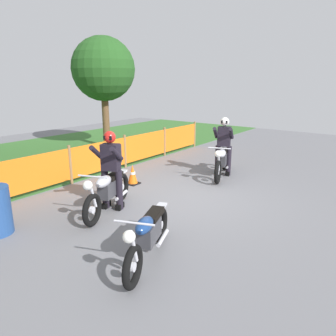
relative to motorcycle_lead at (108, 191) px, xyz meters
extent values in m
cube|color=slate|center=(1.77, -0.71, -0.48)|extent=(24.00, 24.00, 0.02)
cube|color=#386B2D|center=(1.77, 5.79, -0.47)|extent=(24.00, 7.13, 0.01)
cylinder|color=olive|center=(0.73, 2.23, 0.05)|extent=(0.08, 0.08, 1.05)
cylinder|color=olive|center=(2.80, 2.23, 0.05)|extent=(0.08, 0.08, 1.05)
cylinder|color=olive|center=(4.87, 2.23, 0.05)|extent=(0.08, 0.08, 1.05)
cylinder|color=olive|center=(6.94, 2.23, 0.05)|extent=(0.08, 0.08, 1.05)
cube|color=orange|center=(-0.30, 2.23, 0.07)|extent=(1.99, 0.02, 0.85)
cube|color=orange|center=(1.77, 2.23, 0.07)|extent=(1.99, 0.02, 0.85)
cube|color=orange|center=(3.84, 2.23, 0.07)|extent=(1.99, 0.02, 0.85)
cube|color=orange|center=(5.91, 2.23, 0.07)|extent=(1.99, 0.02, 0.85)
cylinder|color=brown|center=(4.71, 5.13, 0.66)|extent=(0.28, 0.28, 2.26)
sphere|color=#23511E|center=(4.71, 5.13, 2.66)|extent=(2.50, 2.50, 2.50)
torus|color=black|center=(-0.64, -0.25, -0.15)|extent=(0.64, 0.34, 0.64)
cylinder|color=silver|center=(-0.64, -0.25, -0.15)|extent=(0.15, 0.11, 0.14)
torus|color=black|center=(0.67, 0.26, -0.15)|extent=(0.64, 0.34, 0.64)
cylinder|color=silver|center=(0.67, 0.26, -0.15)|extent=(0.15, 0.11, 0.14)
cube|color=#38383D|center=(0.06, 0.03, 0.03)|extent=(0.65, 0.45, 0.32)
ellipsoid|color=#B7B7C1|center=(-0.16, -0.06, 0.25)|extent=(0.57, 0.42, 0.22)
cube|color=black|center=(0.29, 0.12, 0.22)|extent=(0.60, 0.41, 0.10)
cube|color=silver|center=(0.67, 0.26, 0.20)|extent=(0.40, 0.28, 0.04)
cylinder|color=silver|center=(-0.59, -0.23, 0.14)|extent=(0.24, 0.14, 0.57)
sphere|color=white|center=(-0.74, -0.29, 0.37)|extent=(0.23, 0.23, 0.18)
cylinder|color=silver|center=(-0.55, -0.21, 0.48)|extent=(0.25, 0.57, 0.03)
cylinder|color=silver|center=(0.39, 0.00, -0.21)|extent=(0.54, 0.27, 0.07)
torus|color=black|center=(3.07, -0.93, -0.15)|extent=(0.65, 0.31, 0.65)
cylinder|color=silver|center=(3.07, -0.93, -0.15)|extent=(0.15, 0.10, 0.14)
torus|color=black|center=(4.41, -0.48, -0.15)|extent=(0.65, 0.31, 0.65)
cylinder|color=silver|center=(4.41, -0.48, -0.15)|extent=(0.15, 0.10, 0.14)
cube|color=#38383D|center=(3.79, -0.69, 0.03)|extent=(0.65, 0.42, 0.32)
ellipsoid|color=#B7B7C1|center=(3.57, -0.77, 0.26)|extent=(0.57, 0.40, 0.22)
cube|color=black|center=(4.02, -0.61, 0.22)|extent=(0.61, 0.39, 0.10)
cube|color=silver|center=(4.41, -0.48, 0.20)|extent=(0.40, 0.27, 0.04)
cylinder|color=silver|center=(3.13, -0.91, 0.14)|extent=(0.24, 0.13, 0.57)
sphere|color=white|center=(2.97, -0.97, 0.38)|extent=(0.23, 0.23, 0.18)
cylinder|color=silver|center=(3.17, -0.90, 0.49)|extent=(0.23, 0.58, 0.03)
cylinder|color=silver|center=(4.12, -0.73, -0.21)|extent=(0.55, 0.25, 0.07)
torus|color=black|center=(-1.56, -2.15, -0.17)|extent=(0.60, 0.32, 0.60)
cylinder|color=silver|center=(-1.56, -2.15, -0.17)|extent=(0.14, 0.10, 0.13)
torus|color=black|center=(-0.34, -1.66, -0.17)|extent=(0.60, 0.32, 0.60)
cylinder|color=silver|center=(-0.34, -1.66, -0.17)|extent=(0.14, 0.10, 0.13)
cube|color=#38383D|center=(-0.91, -1.88, 0.00)|extent=(0.61, 0.42, 0.30)
ellipsoid|color=navy|center=(-1.11, -1.97, 0.21)|extent=(0.54, 0.39, 0.21)
cube|color=black|center=(-0.69, -1.80, 0.18)|extent=(0.57, 0.39, 0.09)
cube|color=silver|center=(-0.34, -1.66, 0.16)|extent=(0.37, 0.27, 0.04)
cylinder|color=silver|center=(-1.51, -2.13, 0.10)|extent=(0.22, 0.13, 0.54)
sphere|color=white|center=(-1.65, -2.18, 0.32)|extent=(0.22, 0.22, 0.17)
cylinder|color=silver|center=(-1.47, -2.11, 0.42)|extent=(0.24, 0.54, 0.03)
cylinder|color=silver|center=(-0.60, -1.90, -0.23)|extent=(0.50, 0.25, 0.07)
cylinder|color=black|center=(0.26, -0.07, -0.04)|extent=(0.19, 0.19, 0.86)
cube|color=black|center=(0.26, -0.07, -0.41)|extent=(0.28, 0.20, 0.12)
cylinder|color=black|center=(0.14, 0.23, -0.04)|extent=(0.19, 0.19, 0.86)
cube|color=black|center=(0.14, 0.23, -0.41)|extent=(0.28, 0.20, 0.12)
cube|color=black|center=(0.20, 0.08, 0.67)|extent=(0.36, 0.42, 0.56)
cylinder|color=black|center=(0.11, -0.19, 0.79)|extent=(0.49, 0.27, 0.38)
cylinder|color=black|center=(-0.05, 0.22, 0.79)|extent=(0.49, 0.27, 0.38)
sphere|color=red|center=(0.20, 0.08, 1.09)|extent=(0.32, 0.32, 0.25)
cube|color=black|center=(0.11, 0.04, 1.09)|extent=(0.09, 0.18, 0.08)
cube|color=#1E232D|center=(0.36, 0.14, 0.71)|extent=(0.25, 0.32, 0.40)
cylinder|color=black|center=(3.98, -0.79, -0.04)|extent=(0.19, 0.19, 0.86)
cube|color=black|center=(3.98, -0.79, -0.41)|extent=(0.28, 0.19, 0.12)
cylinder|color=black|center=(3.88, -0.49, -0.04)|extent=(0.19, 0.19, 0.86)
cube|color=black|center=(3.88, -0.49, -0.41)|extent=(0.28, 0.19, 0.12)
cube|color=black|center=(3.93, -0.64, 0.67)|extent=(0.34, 0.42, 0.56)
cylinder|color=black|center=(3.83, -0.91, 0.79)|extent=(0.49, 0.25, 0.38)
cylinder|color=black|center=(3.69, -0.49, 0.79)|extent=(0.49, 0.25, 0.38)
sphere|color=white|center=(3.93, -0.64, 1.09)|extent=(0.32, 0.32, 0.25)
cube|color=black|center=(3.83, -0.67, 1.09)|extent=(0.09, 0.18, 0.08)
cube|color=black|center=(1.70, 0.88, -0.46)|extent=(0.32, 0.32, 0.03)
cone|color=orange|center=(1.70, 0.88, -0.19)|extent=(0.26, 0.26, 0.50)
cylinder|color=white|center=(1.70, 0.88, -0.17)|extent=(0.15, 0.15, 0.06)
camera|label=1|loc=(-4.25, -4.73, 2.21)|focal=33.95mm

